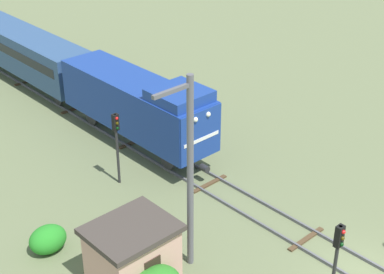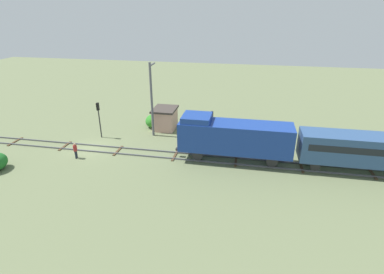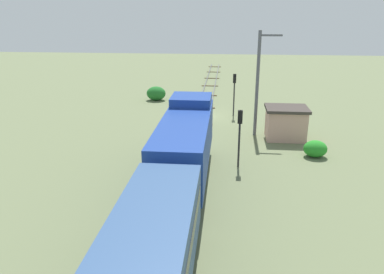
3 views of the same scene
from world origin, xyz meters
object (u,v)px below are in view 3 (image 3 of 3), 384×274
object	(u,v)px
traffic_signal_near	(234,87)
traffic_signal_mid	(240,128)
worker_near_track	(180,105)
locomotive	(186,140)
catenary_mast	(258,82)
relay_hut	(286,123)

from	to	relation	value
traffic_signal_near	traffic_signal_mid	distance (m)	13.38
worker_near_track	locomotive	bearing A→B (deg)	-168.76
traffic_signal_mid	worker_near_track	bearing A→B (deg)	-66.61
traffic_signal_mid	catenary_mast	bearing A→B (deg)	-102.67
catenary_mast	traffic_signal_mid	bearing A→B (deg)	77.33
locomotive	catenary_mast	xyz separation A→B (m)	(-5.06, -9.94, 1.92)
traffic_signal_mid	relay_hut	bearing A→B (deg)	-122.01
traffic_signal_near	locomotive	bearing A→B (deg)	78.66
locomotive	catenary_mast	distance (m)	11.32
catenary_mast	relay_hut	xyz separation A→B (m)	(-2.44, 0.81, -3.30)
traffic_signal_mid	worker_near_track	world-z (taller)	traffic_signal_mid
traffic_signal_near	worker_near_track	xyz separation A→B (m)	(5.60, -0.03, -2.02)
traffic_signal_near	relay_hut	bearing A→B (deg)	122.22
locomotive	traffic_signal_mid	bearing A→B (deg)	-142.86
worker_near_track	catenary_mast	distance (m)	10.29
traffic_signal_near	catenary_mast	distance (m)	6.51
catenary_mast	worker_near_track	bearing A→B (deg)	-39.03
traffic_signal_mid	relay_hut	xyz separation A→B (m)	(-4.10, -6.56, -1.45)
traffic_signal_mid	relay_hut	world-z (taller)	traffic_signal_mid
traffic_signal_near	worker_near_track	distance (m)	5.95
traffic_signal_mid	traffic_signal_near	bearing A→B (deg)	-89.14
locomotive	catenary_mast	size ratio (longest dim) A/B	1.31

